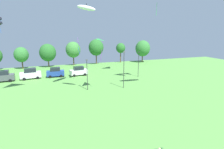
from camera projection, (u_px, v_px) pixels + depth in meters
The scene contains 16 objects.
kite_flying_5 at pixel (86, 8), 27.00m from camera, with size 3.03×2.40×1.32m.
kite_flying_7 at pixel (78, 42), 36.45m from camera, with size 0.33×1.74×3.53m.
kite_flying_10 at pixel (105, 46), 30.31m from camera, with size 2.11×2.50×2.98m.
parked_car_leftmost at pixel (3, 76), 38.06m from camera, with size 4.69×2.19×2.49m.
parked_car_second_from_left at pixel (31, 74), 40.38m from camera, with size 4.68×2.31×2.53m.
parked_car_third_from_left at pixel (55, 72), 42.31m from camera, with size 4.15×2.22×2.32m.
parked_car_rightmost_in_row at pixel (79, 71), 43.55m from camera, with size 4.43×2.23×2.30m.
light_post_0 at pixel (87, 73), 32.26m from camera, with size 0.36×0.20×5.84m.
light_post_1 at pixel (124, 68), 33.19m from camera, with size 0.36×0.20×7.13m.
light_post_2 at pixel (138, 63), 41.77m from camera, with size 0.36×0.20×6.12m.
treeline_tree_1 at pixel (21, 55), 50.92m from camera, with size 4.02×4.02×6.39m.
treeline_tree_2 at pixel (48, 53), 53.64m from camera, with size 4.93×4.93×7.14m.
treeline_tree_3 at pixel (73, 50), 56.37m from camera, with size 4.69×4.69×7.61m.
treeline_tree_4 at pixel (96, 48), 58.43m from camera, with size 4.97×4.97×8.27m.
treeline_tree_5 at pixel (121, 48), 61.49m from camera, with size 3.23×3.23×6.86m.
treeline_tree_6 at pixel (143, 48), 61.76m from camera, with size 5.14×5.14×7.76m.
Camera 1 is at (-3.66, 0.86, 10.71)m, focal length 28.00 mm.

